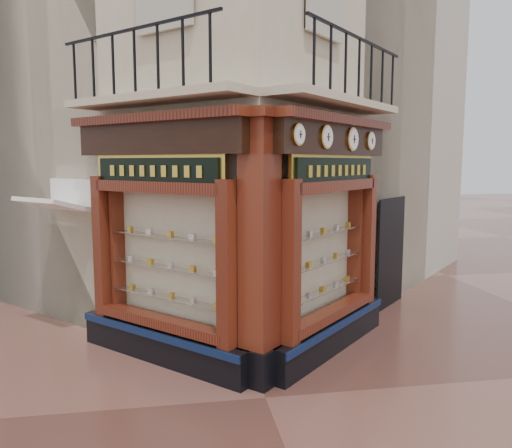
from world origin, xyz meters
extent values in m
plane|color=#4F2C25|center=(0.00, 0.00, 0.00)|extent=(80.00, 80.00, 0.00)
cube|color=beige|center=(0.00, 6.16, 6.00)|extent=(11.31, 11.31, 12.00)
cube|color=#B4AC9C|center=(-2.47, 8.63, 5.50)|extent=(11.31, 11.31, 11.00)
cube|color=#B4AC9C|center=(2.47, 8.63, 5.50)|extent=(11.31, 11.31, 11.00)
cube|color=black|center=(-1.44, 1.54, 0.28)|extent=(2.72, 2.72, 0.55)
cube|color=#0B193B|center=(-1.57, 1.41, 0.49)|extent=(2.50, 2.50, 0.12)
cube|color=#3D130B|center=(-0.45, 0.55, 1.77)|extent=(0.37, 0.37, 2.45)
cube|color=#3D130B|center=(-2.43, 2.53, 1.77)|extent=(0.37, 0.37, 2.45)
cube|color=beige|center=(-1.20, 1.77, 1.75)|extent=(1.80, 1.80, 2.10)
cube|color=black|center=(-1.42, 1.55, 3.60)|extent=(2.69, 2.69, 0.50)
cube|color=#3D130B|center=(-1.47, 1.50, 3.91)|extent=(2.86, 2.86, 0.14)
cube|color=black|center=(1.44, 1.54, 0.28)|extent=(2.72, 2.72, 0.55)
cube|color=#0B193B|center=(1.57, 1.41, 0.49)|extent=(2.50, 2.50, 0.12)
cube|color=#3D130B|center=(0.45, 0.55, 1.77)|extent=(0.37, 0.37, 2.45)
cube|color=#3D130B|center=(2.43, 2.53, 1.77)|extent=(0.37, 0.37, 2.45)
cube|color=beige|center=(1.20, 1.77, 1.75)|extent=(1.80, 1.80, 2.10)
cube|color=black|center=(1.42, 1.55, 3.60)|extent=(2.69, 2.69, 0.50)
cube|color=#3D130B|center=(1.47, 1.50, 3.91)|extent=(2.86, 2.86, 0.14)
cube|color=black|center=(0.00, 0.50, 0.28)|extent=(0.78, 0.78, 0.55)
cube|color=#3D130B|center=(0.00, 0.50, 2.20)|extent=(0.64, 0.64, 3.50)
cube|color=#3D130B|center=(0.00, 0.50, 3.91)|extent=(0.85, 0.85, 0.14)
cube|color=beige|center=(-1.48, 1.49, 4.20)|extent=(2.97, 2.97, 0.12)
cube|color=black|center=(-1.72, 1.26, 5.15)|extent=(2.36, 2.36, 0.04)
cube|color=beige|center=(1.48, 1.49, 4.20)|extent=(2.97, 2.97, 0.12)
cube|color=black|center=(1.72, 1.26, 5.15)|extent=(2.36, 2.36, 0.04)
cylinder|color=gold|center=(0.54, 0.44, 3.62)|extent=(0.26, 0.26, 0.31)
cylinder|color=white|center=(0.56, 0.42, 3.62)|extent=(0.20, 0.20, 0.27)
cube|color=black|center=(0.57, 0.41, 3.62)|extent=(0.02, 0.02, 0.10)
cube|color=black|center=(0.57, 0.41, 3.62)|extent=(0.06, 0.06, 0.01)
cylinder|color=gold|center=(1.13, 1.04, 3.62)|extent=(0.29, 0.29, 0.37)
cylinder|color=white|center=(1.15, 1.02, 3.62)|extent=(0.24, 0.24, 0.31)
cube|color=black|center=(1.16, 1.01, 3.62)|extent=(0.02, 0.02, 0.12)
cube|color=black|center=(1.16, 1.01, 3.62)|extent=(0.07, 0.07, 0.01)
cylinder|color=gold|center=(1.80, 1.70, 3.62)|extent=(0.32, 0.32, 0.40)
cylinder|color=white|center=(1.82, 1.68, 3.62)|extent=(0.26, 0.26, 0.34)
cube|color=black|center=(1.83, 1.67, 3.62)|extent=(0.02, 0.02, 0.13)
cube|color=black|center=(1.83, 1.67, 3.62)|extent=(0.08, 0.08, 0.01)
cylinder|color=gold|center=(2.34, 2.25, 3.62)|extent=(0.27, 0.27, 0.33)
cylinder|color=white|center=(2.36, 2.23, 3.62)|extent=(0.22, 0.22, 0.29)
cube|color=black|center=(2.37, 2.22, 3.62)|extent=(0.02, 0.02, 0.11)
cube|color=black|center=(2.37, 2.22, 3.62)|extent=(0.07, 0.07, 0.01)
cube|color=gold|center=(-1.45, 1.53, 3.10)|extent=(2.02, 2.02, 0.54)
cube|color=black|center=(-1.48, 1.50, 3.10)|extent=(1.88, 1.88, 0.40)
cube|color=gold|center=(1.45, 1.53, 3.10)|extent=(2.06, 2.06, 0.55)
cube|color=black|center=(1.48, 1.50, 3.10)|extent=(1.92, 1.92, 0.41)
camera|label=1|loc=(-1.20, -6.43, 3.23)|focal=35.00mm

